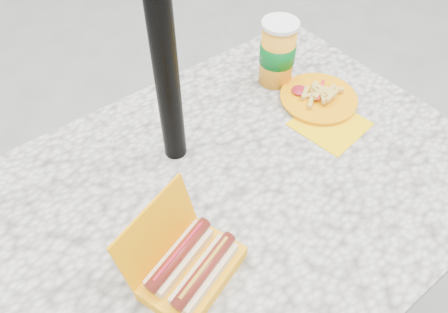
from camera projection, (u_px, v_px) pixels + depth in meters
picnic_table at (218, 223)px, 1.01m from camera, size 1.20×0.80×0.75m
umbrella_pole at (159, 14)px, 0.75m from camera, size 0.05×0.05×2.20m
hotdog_box at (190, 266)px, 0.78m from camera, size 0.22×0.20×0.15m
fries_plate at (319, 99)px, 1.11m from camera, size 0.23×0.27×0.04m
soda_cup at (278, 53)px, 1.12m from camera, size 0.09×0.09×0.18m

